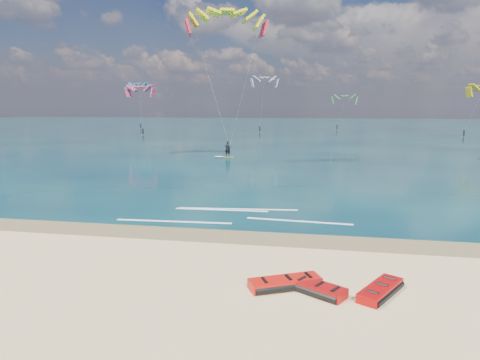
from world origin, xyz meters
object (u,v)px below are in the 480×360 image
packed_kite_right (380,295)px  packed_kite_left (285,288)px  packed_kite_mid (316,293)px  kitesurfer_main (227,80)px

packed_kite_right → packed_kite_left: bearing=120.3°
packed_kite_left → packed_kite_right: bearing=-26.1°
packed_kite_mid → kitesurfer_main: size_ratio=0.13×
kitesurfer_main → packed_kite_left: bearing=-98.1°
packed_kite_right → packed_kite_mid: bearing=127.1°
packed_kite_left → packed_kite_right: packed_kite_left is taller
packed_kite_left → kitesurfer_main: bearing=79.1°
packed_kite_mid → kitesurfer_main: kitesurfer_main is taller
packed_kite_mid → kitesurfer_main: 37.11m
kitesurfer_main → packed_kite_mid: bearing=-96.5°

